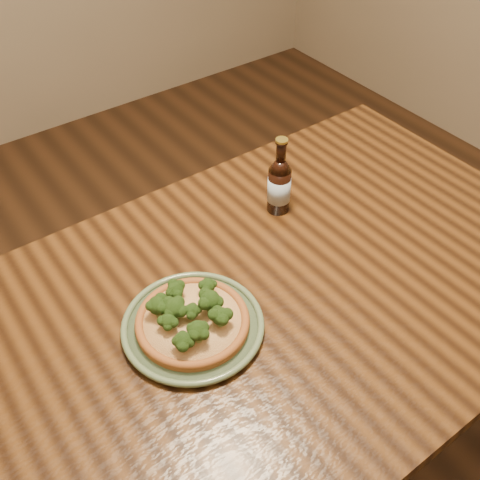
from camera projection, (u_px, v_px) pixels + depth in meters
table at (245, 332)px, 1.25m from camera, size 1.60×0.90×0.75m
plate at (193, 325)px, 1.13m from camera, size 0.29×0.29×0.02m
pizza at (192, 319)px, 1.12m from camera, size 0.23×0.23×0.07m
beer_bottle at (279, 185)px, 1.36m from camera, size 0.06×0.06×0.21m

